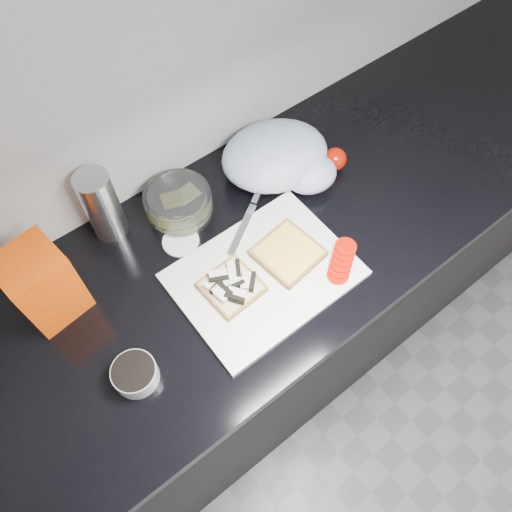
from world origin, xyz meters
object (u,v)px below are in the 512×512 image
at_px(cutting_board, 264,275).
at_px(glass_bowl, 179,203).
at_px(steel_canister, 102,205).
at_px(bread_bag, 43,284).

height_order(cutting_board, glass_bowl, glass_bowl).
bearing_deg(steel_canister, bread_bag, -151.75).
distance_m(bread_bag, steel_canister, 0.22).
bearing_deg(steel_canister, cutting_board, -57.19).
relative_size(glass_bowl, steel_canister, 0.86).
relative_size(bread_bag, steel_canister, 1.01).
relative_size(cutting_board, steel_canister, 2.08).
distance_m(glass_bowl, steel_canister, 0.18).
distance_m(cutting_board, glass_bowl, 0.28).
distance_m(cutting_board, steel_canister, 0.40).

